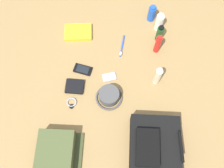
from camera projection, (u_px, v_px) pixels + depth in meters
The scene contains 15 objects.
ground_plane at pixel (112, 87), 1.60m from camera, with size 2.64×2.02×0.02m, color olive.
backpack at pixel (154, 149), 1.39m from camera, with size 0.37×0.29×0.14m.
toiletry_pouch at pixel (56, 155), 1.39m from camera, with size 0.27×0.26×0.10m.
bucket_hat at pixel (109, 96), 1.53m from camera, with size 0.16×0.16×0.08m.
deodorant_spray at pixel (152, 13), 1.72m from camera, with size 0.05×0.05×0.13m.
toothpaste_tube at pixel (159, 22), 1.69m from camera, with size 0.05×0.05×0.14m.
shampoo_bottle at pixel (160, 33), 1.66m from camera, with size 0.04×0.04×0.14m.
sunscreen_spray at pixel (158, 44), 1.61m from camera, with size 0.04×0.04×0.16m.
lotion_bottle at pixel (158, 76), 1.53m from camera, with size 0.04×0.04×0.17m.
paperback_novel at pixel (78, 32), 1.72m from camera, with size 0.12×0.18×0.02m.
cell_phone at pixel (83, 70), 1.63m from camera, with size 0.09×0.13×0.01m.
media_player at pixel (109, 77), 1.61m from camera, with size 0.07×0.09×0.01m.
wristwatch at pixel (72, 103), 1.54m from camera, with size 0.07×0.06×0.01m.
toothbrush at pixel (122, 47), 1.69m from camera, with size 0.16×0.04×0.02m.
wallet at pixel (75, 87), 1.58m from camera, with size 0.09×0.11×0.02m, color black.
Camera 1 is at (0.58, -0.01, 1.48)m, focal length 41.11 mm.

